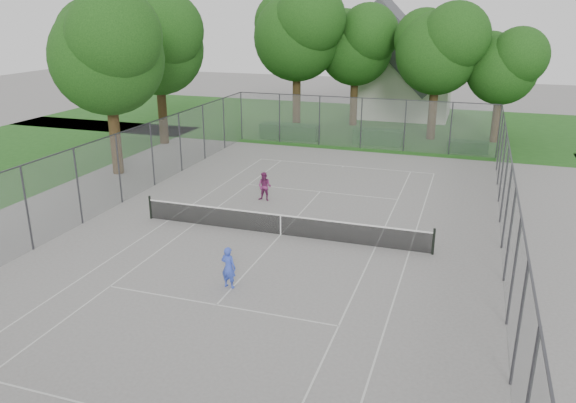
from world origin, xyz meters
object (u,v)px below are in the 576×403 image
(tennis_net, at_px, (281,224))
(woman_player, at_px, (265,187))
(girl_player, at_px, (229,267))
(house, at_px, (404,70))

(tennis_net, xyz_separation_m, woman_player, (-2.29, 4.11, 0.23))
(tennis_net, height_order, woman_player, woman_player)
(tennis_net, height_order, girl_player, girl_player)
(girl_player, relative_size, woman_player, 1.03)
(house, relative_size, woman_player, 6.90)
(house, distance_m, woman_player, 26.80)
(tennis_net, distance_m, woman_player, 4.71)
(tennis_net, xyz_separation_m, girl_player, (-0.13, -5.11, 0.25))
(girl_player, bearing_deg, house, -83.74)
(girl_player, bearing_deg, woman_player, -68.68)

